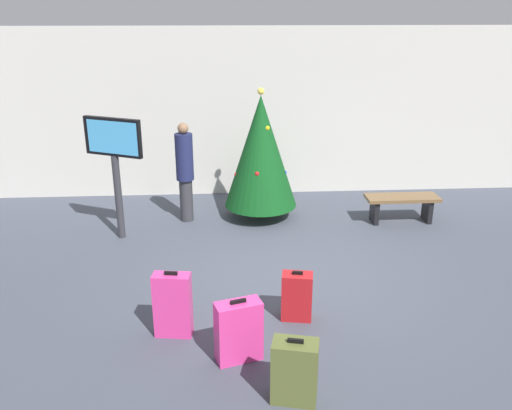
{
  "coord_description": "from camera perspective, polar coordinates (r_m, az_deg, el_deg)",
  "views": [
    {
      "loc": [
        -0.84,
        -6.76,
        3.61
      ],
      "look_at": [
        -0.37,
        0.53,
        0.9
      ],
      "focal_mm": 37.49,
      "sensor_mm": 36.0,
      "label": 1
    }
  ],
  "objects": [
    {
      "name": "suitcase_3",
      "position": [
        6.62,
        4.38,
        -9.69
      ],
      "size": [
        0.4,
        0.28,
        0.64
      ],
      "color": "#B2191E",
      "rests_on": "ground_plane"
    },
    {
      "name": "traveller_0",
      "position": [
        9.43,
        -7.59,
        3.74
      ],
      "size": [
        0.43,
        0.43,
        1.77
      ],
      "color": "#333338",
      "rests_on": "ground_plane"
    },
    {
      "name": "suitcase_0",
      "position": [
        5.39,
        4.15,
        -17.28
      ],
      "size": [
        0.49,
        0.35,
        0.69
      ],
      "color": "#59602D",
      "rests_on": "ground_plane"
    },
    {
      "name": "back_wall",
      "position": [
        10.76,
        0.91,
        9.82
      ],
      "size": [
        16.0,
        0.2,
        3.29
      ],
      "primitive_type": "cube",
      "color": "beige",
      "rests_on": "ground_plane"
    },
    {
      "name": "flight_info_kiosk",
      "position": [
        8.77,
        -14.88,
        5.3
      ],
      "size": [
        0.95,
        0.5,
        2.01
      ],
      "color": "#333338",
      "rests_on": "ground_plane"
    },
    {
      "name": "holiday_tree",
      "position": [
        9.41,
        0.51,
        5.72
      ],
      "size": [
        1.29,
        1.29,
        2.34
      ],
      "color": "#4C3319",
      "rests_on": "ground_plane"
    },
    {
      "name": "suitcase_1",
      "position": [
        6.33,
        -8.87,
        -10.49
      ],
      "size": [
        0.45,
        0.25,
        0.82
      ],
      "color": "#E5388C",
      "rests_on": "ground_plane"
    },
    {
      "name": "ground_plane",
      "position": [
        7.71,
        3.06,
        -7.61
      ],
      "size": [
        16.0,
        16.0,
        0.0
      ],
      "primitive_type": "plane",
      "color": "#424754"
    },
    {
      "name": "waiting_bench",
      "position": [
        9.81,
        15.28,
        0.2
      ],
      "size": [
        1.28,
        0.44,
        0.48
      ],
      "color": "brown",
      "rests_on": "ground_plane"
    },
    {
      "name": "suitcase_2",
      "position": [
        5.89,
        -1.87,
        -13.31
      ],
      "size": [
        0.54,
        0.36,
        0.73
      ],
      "color": "#E5388C",
      "rests_on": "ground_plane"
    }
  ]
}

